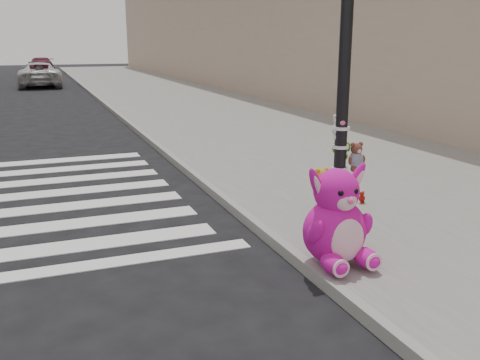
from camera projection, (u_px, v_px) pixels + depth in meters
name	position (u px, v px, depth m)	size (l,w,h in m)	color
ground	(193.00, 329.00, 4.90)	(120.00, 120.00, 0.00)	black
sidewalk_near	(261.00, 129.00, 15.65)	(7.00, 80.00, 0.14)	slate
curb_edge	(144.00, 136.00, 14.44)	(0.12, 80.00, 0.15)	gray
signal_pole	(342.00, 106.00, 7.02)	(0.70, 0.50, 4.00)	black
pink_bunny	(337.00, 223.00, 5.89)	(0.81, 0.85, 1.15)	#DB12A2
red_teddy	(362.00, 197.00, 8.19)	(0.13, 0.09, 0.19)	#9E130F
car_white_near	(40.00, 75.00, 30.59)	(2.29, 4.96, 1.38)	beige
car_maroon_near	(41.00, 65.00, 42.92)	(1.80, 4.42, 1.28)	#5A1929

